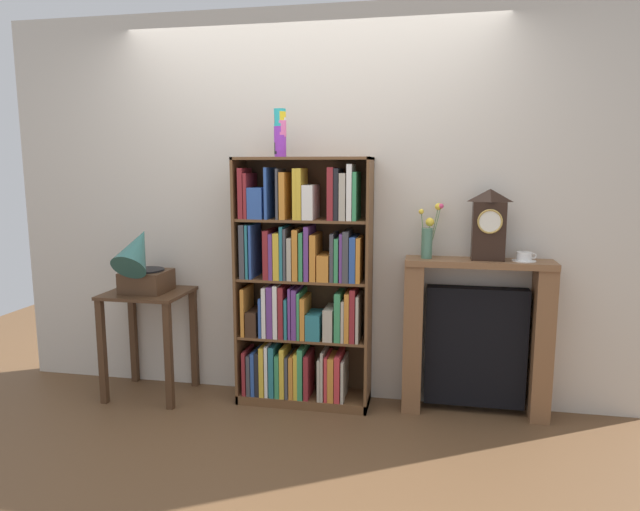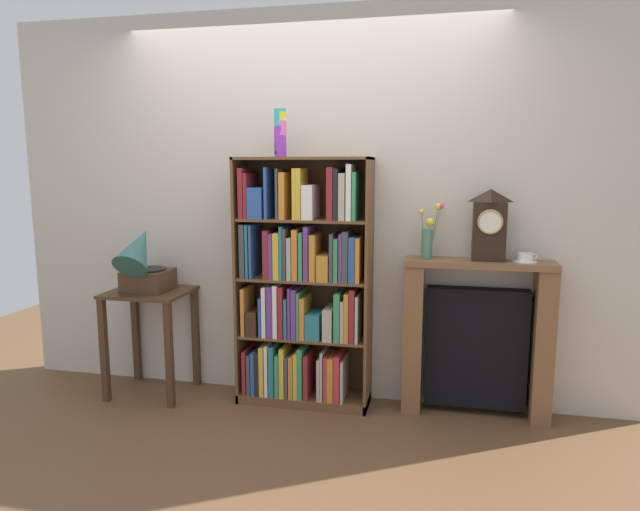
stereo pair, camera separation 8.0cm
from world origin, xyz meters
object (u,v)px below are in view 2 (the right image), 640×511
at_px(side_table_left, 150,318).
at_px(gramophone, 143,262).
at_px(fireplace_mantel, 476,339).
at_px(mantel_clock, 489,225).
at_px(cup_stack, 280,133).
at_px(flower_vase, 428,236).
at_px(teacup_with_saucer, 525,258).
at_px(bookshelf, 302,293).

relative_size(side_table_left, gramophone, 1.47).
relative_size(fireplace_mantel, mantel_clock, 2.29).
bearing_deg(cup_stack, fireplace_mantel, 3.95).
bearing_deg(flower_vase, fireplace_mantel, 1.01).
distance_m(gramophone, fireplace_mantel, 2.25).
bearing_deg(gramophone, fireplace_mantel, 5.23).
bearing_deg(mantel_clock, side_table_left, -177.04).
bearing_deg(teacup_with_saucer, side_table_left, -177.25).
xyz_separation_m(cup_stack, mantel_clock, (1.30, 0.07, -0.56)).
bearing_deg(bookshelf, gramophone, -172.53).
bearing_deg(side_table_left, gramophone, -90.00).
distance_m(bookshelf, gramophone, 1.09).
bearing_deg(cup_stack, teacup_with_saucer, 2.61).
xyz_separation_m(gramophone, fireplace_mantel, (2.19, 0.20, -0.45)).
relative_size(gramophone, mantel_clock, 1.14).
relative_size(bookshelf, teacup_with_saucer, 11.39).
bearing_deg(cup_stack, gramophone, -173.06).
relative_size(bookshelf, flower_vase, 4.75).
bearing_deg(fireplace_mantel, flower_vase, -178.99).
bearing_deg(teacup_with_saucer, cup_stack, -177.39).
relative_size(bookshelf, fireplace_mantel, 1.63).
distance_m(cup_stack, flower_vase, 1.14).
height_order(gramophone, flower_vase, flower_vase).
bearing_deg(teacup_with_saucer, gramophone, -175.73).
bearing_deg(bookshelf, mantel_clock, 2.01).
height_order(mantel_clock, teacup_with_saucer, mantel_clock).
bearing_deg(teacup_with_saucer, fireplace_mantel, 176.24).
distance_m(flower_vase, teacup_with_saucer, 0.59).
relative_size(fireplace_mantel, flower_vase, 2.92).
xyz_separation_m(side_table_left, mantel_clock, (2.24, 0.12, 0.69)).
bearing_deg(mantel_clock, flower_vase, 177.78).
height_order(cup_stack, mantel_clock, cup_stack).
bearing_deg(flower_vase, side_table_left, -176.04).
height_order(cup_stack, flower_vase, cup_stack).
relative_size(bookshelf, side_table_left, 2.23).
distance_m(side_table_left, gramophone, 0.41).
relative_size(cup_stack, gramophone, 0.60).
height_order(side_table_left, gramophone, gramophone).
height_order(bookshelf, mantel_clock, bookshelf).
relative_size(cup_stack, teacup_with_saucer, 2.08).
bearing_deg(gramophone, side_table_left, 90.00).
height_order(bookshelf, fireplace_mantel, bookshelf).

